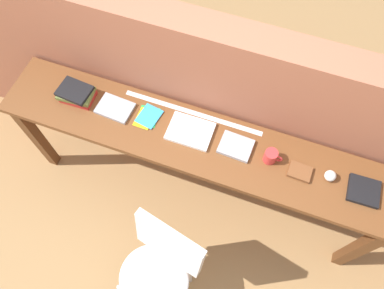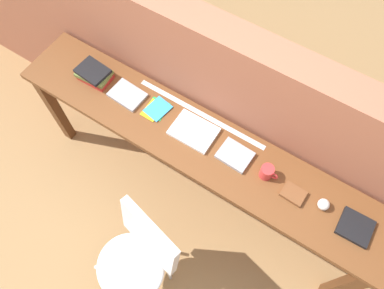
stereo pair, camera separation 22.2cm
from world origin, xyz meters
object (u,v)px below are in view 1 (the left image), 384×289
at_px(chair_white_moulded, 159,267).
at_px(book_open_centre, 190,131).
at_px(sports_ball_small, 330,176).
at_px(book_repair_rightmost, 364,191).
at_px(magazine_cycling, 115,108).
at_px(pamphlet_pile_colourful, 147,117).
at_px(leather_journal_brown, 300,172).
at_px(book_stack_leftmost, 76,94).
at_px(mug, 271,156).

height_order(chair_white_moulded, book_open_centre, book_open_centre).
distance_m(sports_ball_small, book_repair_rightmost, 0.20).
bearing_deg(chair_white_moulded, sports_ball_small, 44.03).
bearing_deg(magazine_cycling, book_repair_rightmost, 2.61).
distance_m(pamphlet_pile_colourful, leather_journal_brown, 0.97).
bearing_deg(sports_ball_small, pamphlet_pile_colourful, 178.98).
bearing_deg(sports_ball_small, book_stack_leftmost, 179.84).
distance_m(book_stack_leftmost, sports_ball_small, 1.61).
bearing_deg(leather_journal_brown, book_open_centre, 179.14).
xyz_separation_m(leather_journal_brown, sports_ball_small, (0.16, 0.02, 0.02)).
distance_m(chair_white_moulded, sports_ball_small, 1.14).
xyz_separation_m(chair_white_moulded, pamphlet_pile_colourful, (-0.36, 0.77, 0.36)).
relative_size(magazine_cycling, leather_journal_brown, 1.68).
relative_size(book_open_centre, mug, 2.45).
bearing_deg(book_open_centre, chair_white_moulded, -84.86).
bearing_deg(chair_white_moulded, book_repair_rightmost, 36.97).
distance_m(magazine_cycling, book_repair_rightmost, 1.55).
distance_m(pamphlet_pile_colourful, sports_ball_small, 1.14).
bearing_deg(book_open_centre, pamphlet_pile_colourful, 177.79).
relative_size(magazine_cycling, sports_ball_small, 3.35).
bearing_deg(mug, book_open_centre, 178.31).
height_order(chair_white_moulded, book_stack_leftmost, book_stack_leftmost).
height_order(pamphlet_pile_colourful, book_repair_rightmost, book_repair_rightmost).
bearing_deg(mug, leather_journal_brown, -6.80).
distance_m(magazine_cycling, mug, 1.00).
bearing_deg(book_repair_rightmost, sports_ball_small, 173.38).
height_order(chair_white_moulded, leather_journal_brown, leather_journal_brown).
relative_size(sports_ball_small, book_repair_rightmost, 0.38).
distance_m(chair_white_moulded, pamphlet_pile_colourful, 0.92).
bearing_deg(book_stack_leftmost, book_open_centre, 0.55).
relative_size(book_stack_leftmost, sports_ball_small, 3.46).
bearing_deg(book_repair_rightmost, mug, 176.75).
distance_m(book_open_centre, mug, 0.50).
height_order(magazine_cycling, book_open_centre, book_open_centre).
xyz_separation_m(book_open_centre, sports_ball_small, (0.85, -0.01, 0.02)).
height_order(magazine_cycling, sports_ball_small, sports_ball_small).
bearing_deg(magazine_cycling, book_stack_leftmost, -176.11).
relative_size(book_stack_leftmost, leather_journal_brown, 1.74).
relative_size(chair_white_moulded, mug, 8.10).
relative_size(pamphlet_pile_colourful, mug, 1.63).
relative_size(leather_journal_brown, sports_ball_small, 1.99).
relative_size(chair_white_moulded, leather_journal_brown, 6.86).
xyz_separation_m(pamphlet_pile_colourful, book_open_centre, (0.29, -0.01, 0.01)).
height_order(book_stack_leftmost, pamphlet_pile_colourful, book_stack_leftmost).
xyz_separation_m(book_stack_leftmost, pamphlet_pile_colourful, (0.48, 0.02, -0.04)).
xyz_separation_m(chair_white_moulded, mug, (0.43, 0.74, 0.40)).
xyz_separation_m(magazine_cycling, book_open_centre, (0.50, 0.01, 0.00)).
bearing_deg(leather_journal_brown, sports_ball_small, 10.71).
relative_size(pamphlet_pile_colourful, book_repair_rightmost, 1.03).
relative_size(chair_white_moulded, pamphlet_pile_colourful, 4.98).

